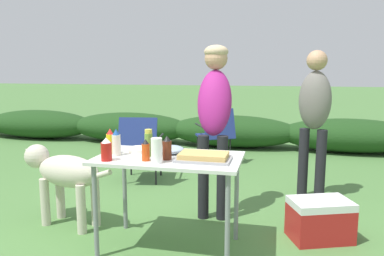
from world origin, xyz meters
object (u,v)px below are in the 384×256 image
at_px(folding_table, 169,166).
at_px(hot_sauce_bottle, 146,150).
at_px(bbq_sauce_bottle, 167,148).
at_px(dog, 63,173).
at_px(standing_person_in_red_jacket, 215,107).
at_px(standing_person_in_gray_fleece, 314,110).
at_px(ketchup_bottle, 106,150).
at_px(relish_jar, 149,143).
at_px(mixing_bowl, 170,149).
at_px(mustard_bottle, 110,142).
at_px(camp_chair_near_hedge, 216,132).
at_px(food_tray, 204,157).
at_px(mayo_bottle, 116,143).
at_px(camp_chair_green_behind_table, 141,145).
at_px(paper_cup_stack, 157,150).
at_px(cooler_box, 320,220).
at_px(plate_stack, 141,149).

relative_size(folding_table, hot_sauce_bottle, 6.89).
distance_m(bbq_sauce_bottle, dog, 1.17).
distance_m(standing_person_in_red_jacket, standing_person_in_gray_fleece, 1.18).
height_order(bbq_sauce_bottle, standing_person_in_red_jacket, standing_person_in_red_jacket).
distance_m(ketchup_bottle, standing_person_in_gray_fleece, 2.32).
xyz_separation_m(relish_jar, hot_sauce_bottle, (0.03, -0.14, -0.03)).
relative_size(mixing_bowl, relish_jar, 1.05).
bearing_deg(mustard_bottle, camp_chair_near_hedge, 82.43).
bearing_deg(dog, folding_table, -90.12).
xyz_separation_m(food_tray, mixing_bowl, (-0.31, 0.17, 0.00)).
distance_m(mayo_bottle, camp_chair_green_behind_table, 1.74).
bearing_deg(folding_table, paper_cup_stack, -98.82).
relative_size(mixing_bowl, paper_cup_stack, 1.23).
distance_m(folding_table, cooler_box, 1.34).
bearing_deg(food_tray, mayo_bottle, 179.13).
bearing_deg(ketchup_bottle, bbq_sauce_bottle, 17.30).
relative_size(folding_table, camp_chair_green_behind_table, 1.32).
bearing_deg(plate_stack, standing_person_in_gray_fleece, 42.65).
bearing_deg(camp_chair_green_behind_table, cooler_box, -39.46).
xyz_separation_m(paper_cup_stack, ketchup_bottle, (-0.38, -0.02, -0.01)).
height_order(bbq_sauce_bottle, dog, bbq_sauce_bottle).
xyz_separation_m(mixing_bowl, relish_jar, (-0.13, -0.14, 0.07)).
bearing_deg(folding_table, bbq_sauce_bottle, -82.53).
xyz_separation_m(mustard_bottle, standing_person_in_gray_fleece, (1.65, 1.47, 0.13)).
bearing_deg(bbq_sauce_bottle, paper_cup_stack, -111.55).
relative_size(paper_cup_stack, standing_person_in_gray_fleece, 0.11).
bearing_deg(mixing_bowl, bbq_sauce_bottle, -79.95).
xyz_separation_m(food_tray, dog, (-1.34, 0.29, -0.29)).
bearing_deg(ketchup_bottle, folding_table, 28.60).
bearing_deg(standing_person_in_gray_fleece, food_tray, -101.05).
bearing_deg(folding_table, standing_person_in_red_jacket, 74.80).
bearing_deg(standing_person_in_red_jacket, standing_person_in_gray_fleece, 30.79).
xyz_separation_m(relish_jar, standing_person_in_gray_fleece, (1.33, 1.49, 0.13)).
bearing_deg(cooler_box, folding_table, 179.05).
relative_size(mustard_bottle, ketchup_bottle, 1.17).
distance_m(paper_cup_stack, standing_person_in_gray_fleece, 2.06).
bearing_deg(plate_stack, mayo_bottle, -126.57).
distance_m(mixing_bowl, cooler_box, 1.37).
distance_m(mustard_bottle, cooler_box, 1.83).
bearing_deg(paper_cup_stack, hot_sauce_bottle, 157.22).
xyz_separation_m(food_tray, ketchup_bottle, (-0.69, -0.16, 0.05)).
height_order(bbq_sauce_bottle, camp_chair_green_behind_table, bbq_sauce_bottle).
height_order(food_tray, mayo_bottle, mayo_bottle).
height_order(standing_person_in_gray_fleece, camp_chair_near_hedge, standing_person_in_gray_fleece).
bearing_deg(camp_chair_green_behind_table, food_tray, -65.05).
xyz_separation_m(food_tray, bbq_sauce_bottle, (-0.27, -0.03, 0.06)).
height_order(paper_cup_stack, hot_sauce_bottle, paper_cup_stack).
bearing_deg(standing_person_in_gray_fleece, plate_stack, -118.08).
distance_m(plate_stack, mustard_bottle, 0.26).
bearing_deg(camp_chair_near_hedge, camp_chair_green_behind_table, -148.67).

